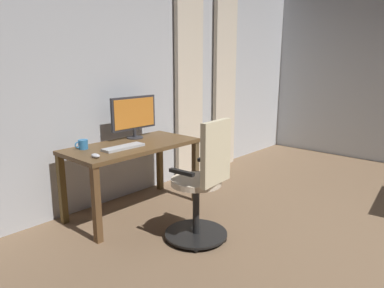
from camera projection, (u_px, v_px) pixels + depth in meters
The scene contains 9 objects.
back_room_partition at pixel (152, 74), 4.30m from camera, with size 6.24×0.10×2.78m, color silver.
curtain_left_panel at pixel (225, 83), 5.21m from camera, with size 0.46×0.06×2.47m, color beige.
curtain_right_panel at pixel (189, 86), 4.66m from camera, with size 0.48×0.06×2.47m, color beige.
desk at pixel (133, 153), 3.64m from camera, with size 1.36×0.66×0.73m.
office_chair at pixel (203, 187), 3.06m from camera, with size 0.56×0.56×1.08m.
computer_monitor at pixel (134, 115), 3.85m from camera, with size 0.58×0.18×0.45m.
computer_keyboard at pixel (124, 147), 3.44m from camera, with size 0.43×0.13×0.02m, color #B7BCC1.
computer_mouse at pixel (96, 156), 3.11m from camera, with size 0.06×0.10×0.04m, color silver.
mug_tea at pixel (83, 144), 3.40m from camera, with size 0.13×0.09×0.09m.
Camera 1 is at (2.92, 0.13, 1.55)m, focal length 33.39 mm.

